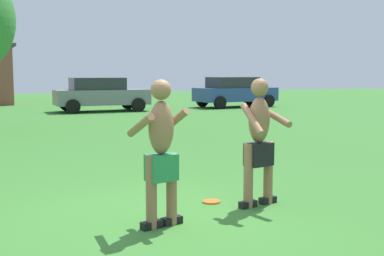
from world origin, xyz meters
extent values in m
plane|color=#38752D|center=(0.00, 0.00, 0.00)|extent=(80.00, 80.00, 0.00)
cube|color=black|center=(-0.29, -0.34, 0.04)|extent=(0.28, 0.17, 0.09)
cylinder|color=#936647|center=(-0.29, -0.34, 0.43)|extent=(0.13, 0.13, 0.87)
cube|color=black|center=(-0.01, -0.28, 0.04)|extent=(0.28, 0.17, 0.09)
cylinder|color=#936647|center=(-0.01, -0.28, 0.43)|extent=(0.13, 0.13, 0.87)
cube|color=#28844C|center=(-0.15, -0.31, 0.71)|extent=(0.39, 0.31, 0.31)
ellipsoid|color=#936647|center=(-0.15, -0.31, 1.18)|extent=(0.37, 0.29, 0.63)
cylinder|color=#936647|center=(-0.39, -0.27, 1.21)|extent=(0.17, 0.59, 0.33)
cylinder|color=#936647|center=(0.04, -0.16, 1.21)|extent=(0.30, 0.54, 0.40)
sphere|color=#936647|center=(-0.15, -0.31, 1.62)|extent=(0.24, 0.24, 0.24)
cube|color=black|center=(1.58, 0.11, 0.04)|extent=(0.28, 0.17, 0.09)
cylinder|color=#936647|center=(1.58, 0.11, 0.43)|extent=(0.13, 0.13, 0.87)
cube|color=black|center=(1.21, 0.02, 0.04)|extent=(0.28, 0.17, 0.09)
cylinder|color=#936647|center=(1.21, 0.02, 0.43)|extent=(0.13, 0.13, 0.87)
cube|color=black|center=(1.40, 0.07, 0.71)|extent=(0.41, 0.32, 0.31)
ellipsoid|color=#936647|center=(1.40, 0.07, 1.18)|extent=(0.38, 0.29, 0.63)
cylinder|color=#936647|center=(1.65, 0.02, 1.21)|extent=(0.12, 0.60, 0.24)
cylinder|color=#936647|center=(1.20, -0.08, 1.21)|extent=(0.11, 0.55, 0.40)
sphere|color=#936647|center=(1.40, 0.07, 1.62)|extent=(0.24, 0.24, 0.24)
cylinder|color=orange|center=(0.88, 0.46, 0.01)|extent=(0.25, 0.25, 0.03)
cube|color=#2D478C|center=(10.70, 17.91, 0.67)|extent=(4.43, 2.15, 0.70)
cube|color=#282D33|center=(10.50, 17.90, 1.30)|extent=(2.53, 1.78, 0.56)
cylinder|color=black|center=(12.13, 18.93, 0.32)|extent=(0.66, 0.27, 0.64)
cylinder|color=black|center=(12.28, 17.14, 0.32)|extent=(0.66, 0.27, 0.64)
cylinder|color=black|center=(9.13, 18.68, 0.32)|extent=(0.66, 0.27, 0.64)
cylinder|color=black|center=(9.28, 16.89, 0.32)|extent=(0.66, 0.27, 0.64)
cube|color=slate|center=(3.49, 17.73, 0.67)|extent=(4.32, 1.85, 0.70)
cube|color=#282D33|center=(3.29, 17.73, 1.30)|extent=(2.43, 1.61, 0.56)
cylinder|color=black|center=(5.00, 18.61, 0.32)|extent=(0.64, 0.23, 0.64)
cylinder|color=black|center=(4.98, 16.81, 0.32)|extent=(0.64, 0.23, 0.64)
cylinder|color=black|center=(1.99, 18.65, 0.32)|extent=(0.64, 0.23, 0.64)
cylinder|color=black|center=(1.97, 16.85, 0.32)|extent=(0.64, 0.23, 0.64)
camera|label=1|loc=(-2.17, -5.84, 1.82)|focal=47.58mm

